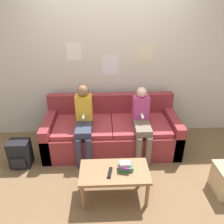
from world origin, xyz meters
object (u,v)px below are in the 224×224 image
Objects in this scene: couch at (112,132)px; person_left at (84,120)px; tv_remote at (110,173)px; backpack at (20,154)px; person_right at (142,121)px; coffee_table at (114,174)px.

person_left is (-0.42, -0.20, 0.35)m from couch.
backpack is (-1.28, 0.67, -0.20)m from tv_remote.
person_left is at bearing 179.22° from person_right.
couch is at bearing 25.42° from person_left.
person_right is 1.84m from backpack.
coffee_table is 0.77× the size of person_right.
person_right is (0.44, -0.21, 0.31)m from couch.
coffee_table is at bearing 48.57° from tv_remote.
person_left reaches higher than tv_remote.
coffee_table is (-0.01, -1.04, 0.06)m from couch.
person_right is 6.09× the size of tv_remote.
tv_remote is at bearing -93.48° from couch.
person_left is 0.86m from person_right.
backpack is (-1.34, 0.63, -0.14)m from coffee_table.
coffee_table is 0.98m from person_left.
person_right is 2.59× the size of backpack.
person_left is 2.73× the size of backpack.
couch is at bearing 97.36° from tv_remote.
backpack is (-1.35, -0.42, -0.07)m from couch.
backpack is at bearing 163.25° from tv_remote.
person_right reaches higher than tv_remote.
tv_remote is at bearing -27.59° from backpack.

